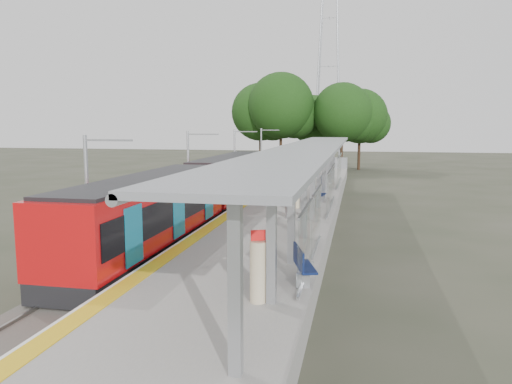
# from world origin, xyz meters

# --- Properties ---
(ground) EXTENTS (200.00, 200.00, 0.00)m
(ground) POSITION_xyz_m (0.00, 0.00, 0.00)
(ground) COLOR #474438
(ground) RESTS_ON ground
(trackbed) EXTENTS (3.00, 70.00, 0.24)m
(trackbed) POSITION_xyz_m (-4.50, 20.00, 0.12)
(trackbed) COLOR #59544C
(trackbed) RESTS_ON ground
(platform) EXTENTS (6.00, 50.00, 1.00)m
(platform) POSITION_xyz_m (0.00, 20.00, 0.50)
(platform) COLOR gray
(platform) RESTS_ON ground
(tactile_strip) EXTENTS (0.60, 50.00, 0.02)m
(tactile_strip) POSITION_xyz_m (-2.55, 20.00, 1.01)
(tactile_strip) COLOR gold
(tactile_strip) RESTS_ON platform
(end_fence) EXTENTS (6.00, 0.10, 1.20)m
(end_fence) POSITION_xyz_m (0.00, 44.95, 1.60)
(end_fence) COLOR #9EA0A5
(end_fence) RESTS_ON platform
(train) EXTENTS (2.74, 27.60, 3.62)m
(train) POSITION_xyz_m (-4.50, 15.79, 2.05)
(train) COLOR black
(train) RESTS_ON ground
(canopy) EXTENTS (3.27, 38.00, 3.66)m
(canopy) POSITION_xyz_m (1.61, 16.19, 4.20)
(canopy) COLOR #9EA0A5
(canopy) RESTS_ON platform
(pylon) EXTENTS (8.00, 4.00, 38.00)m
(pylon) POSITION_xyz_m (-1.00, 73.00, 19.00)
(pylon) COLOR #9EA0A5
(pylon) RESTS_ON ground
(tree_cluster) EXTENTS (20.01, 12.58, 12.29)m
(tree_cluster) POSITION_xyz_m (-2.49, 53.54, 7.37)
(tree_cluster) COLOR #382316
(tree_cluster) RESTS_ON ground
(catenary_masts) EXTENTS (2.08, 48.16, 5.40)m
(catenary_masts) POSITION_xyz_m (-6.22, 19.00, 2.91)
(catenary_masts) COLOR #9EA0A5
(catenary_masts) RESTS_ON ground
(bench_near) EXTENTS (0.92, 1.64, 1.07)m
(bench_near) POSITION_xyz_m (2.61, 4.03, 1.56)
(bench_near) COLOR #101E50
(bench_near) RESTS_ON platform
(bench_mid) EXTENTS (0.56, 1.37, 0.91)m
(bench_mid) POSITION_xyz_m (1.90, 20.63, 1.48)
(bench_mid) COLOR #101E50
(bench_mid) RESTS_ON platform
(bench_far) EXTENTS (0.88, 1.56, 1.02)m
(bench_far) POSITION_xyz_m (1.55, 26.74, 1.54)
(bench_far) COLOR #101E50
(bench_far) RESTS_ON platform
(info_pillar_near) EXTENTS (0.45, 0.45, 2.00)m
(info_pillar_near) POSITION_xyz_m (1.64, 1.98, 1.87)
(info_pillar_near) COLOR beige
(info_pillar_near) RESTS_ON platform
(info_pillar_far) EXTENTS (0.37, 0.37, 1.63)m
(info_pillar_far) POSITION_xyz_m (0.76, 17.56, 1.71)
(info_pillar_far) COLOR beige
(info_pillar_far) RESTS_ON platform
(litter_bin) EXTENTS (0.46, 0.46, 0.89)m
(litter_bin) POSITION_xyz_m (0.79, 14.33, 1.45)
(litter_bin) COLOR #9EA0A5
(litter_bin) RESTS_ON platform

